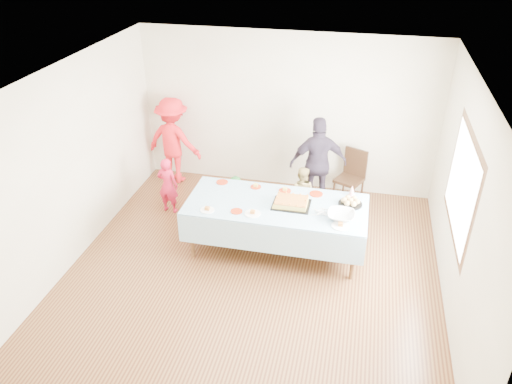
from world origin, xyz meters
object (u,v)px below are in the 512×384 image
party_table (276,207)px  dining_chair (352,174)px  adult_left (173,141)px  birthday_cake (291,203)px

party_table → dining_chair: bearing=59.5°
adult_left → birthday_cake: bearing=153.8°
party_table → birthday_cake: bearing=1.7°
adult_left → party_table: bearing=151.2°
birthday_cake → adult_left: 2.93m
party_table → adult_left: adult_left is taller
dining_chair → birthday_cake: bearing=-90.8°
birthday_cake → adult_left: bearing=144.3°
party_table → dining_chair: size_ratio=2.69×
birthday_cake → dining_chair: bearing=65.1°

